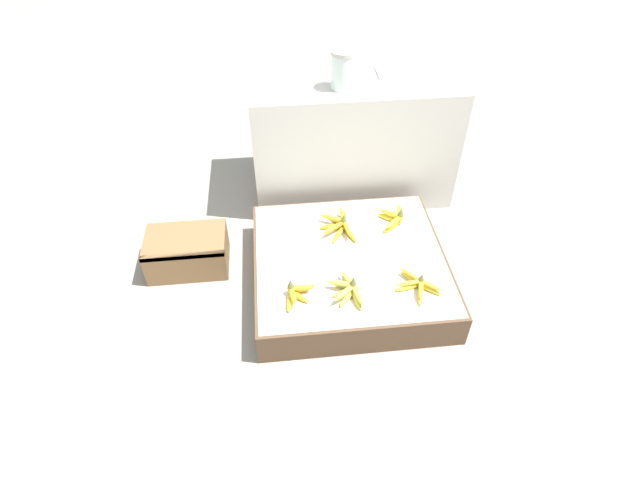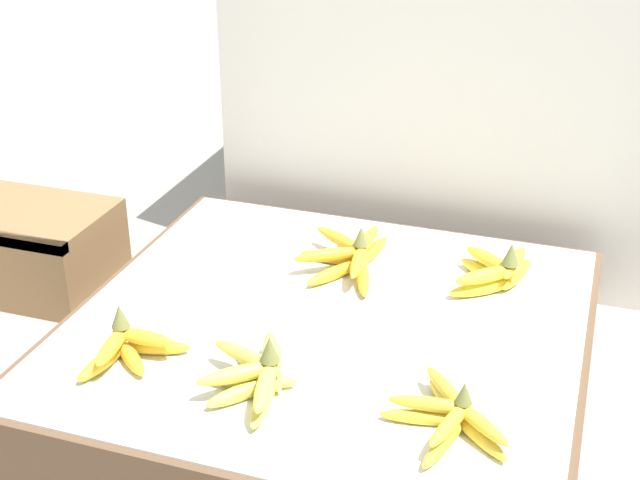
{
  "view_description": "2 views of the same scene",
  "coord_description": "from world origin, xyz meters",
  "px_view_note": "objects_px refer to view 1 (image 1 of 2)",
  "views": [
    {
      "loc": [
        -0.32,
        -1.67,
        1.82
      ],
      "look_at": [
        -0.14,
        0.06,
        0.23
      ],
      "focal_mm": 28.0,
      "sensor_mm": 36.0,
      "label": 1
    },
    {
      "loc": [
        0.42,
        -1.29,
        1.01
      ],
      "look_at": [
        -0.04,
        0.06,
        0.29
      ],
      "focal_mm": 50.0,
      "sensor_mm": 36.0,
      "label": 2
    }
  ],
  "objects_px": {
    "wooden_crate": "(187,252)",
    "banana_bunch_middle_midleft": "(340,225)",
    "banana_bunch_front_midleft": "(349,289)",
    "banana_bunch_middle_midright": "(395,218)",
    "banana_bunch_front_left": "(296,293)",
    "foam_tray_white": "(401,71)",
    "glass_jar": "(343,70)",
    "banana_bunch_front_midright": "(418,285)"
  },
  "relations": [
    {
      "from": "wooden_crate",
      "to": "banana_bunch_middle_midleft",
      "type": "bearing_deg",
      "value": 0.57
    },
    {
      "from": "banana_bunch_front_midleft",
      "to": "banana_bunch_middle_midright",
      "type": "xyz_separation_m",
      "value": [
        0.3,
        0.45,
        0.0
      ]
    },
    {
      "from": "wooden_crate",
      "to": "banana_bunch_front_left",
      "type": "height_order",
      "value": "banana_bunch_front_left"
    },
    {
      "from": "foam_tray_white",
      "to": "banana_bunch_middle_midleft",
      "type": "bearing_deg",
      "value": -122.87
    },
    {
      "from": "banana_bunch_middle_midright",
      "to": "foam_tray_white",
      "type": "bearing_deg",
      "value": 79.58
    },
    {
      "from": "banana_bunch_front_midleft",
      "to": "banana_bunch_middle_midleft",
      "type": "relative_size",
      "value": 0.9
    },
    {
      "from": "wooden_crate",
      "to": "foam_tray_white",
      "type": "height_order",
      "value": "foam_tray_white"
    },
    {
      "from": "wooden_crate",
      "to": "banana_bunch_middle_midleft",
      "type": "relative_size",
      "value": 1.57
    },
    {
      "from": "wooden_crate",
      "to": "banana_bunch_front_left",
      "type": "relative_size",
      "value": 2.53
    },
    {
      "from": "banana_bunch_front_left",
      "to": "banana_bunch_middle_midleft",
      "type": "bearing_deg",
      "value": 59.66
    },
    {
      "from": "glass_jar",
      "to": "banana_bunch_front_midleft",
      "type": "bearing_deg",
      "value": -95.07
    },
    {
      "from": "banana_bunch_front_midright",
      "to": "banana_bunch_middle_midright",
      "type": "bearing_deg",
      "value": 90.02
    },
    {
      "from": "wooden_crate",
      "to": "banana_bunch_middle_midleft",
      "type": "height_order",
      "value": "banana_bunch_middle_midleft"
    },
    {
      "from": "foam_tray_white",
      "to": "banana_bunch_middle_midright",
      "type": "bearing_deg",
      "value": -100.42
    },
    {
      "from": "banana_bunch_front_midleft",
      "to": "banana_bunch_middle_midright",
      "type": "distance_m",
      "value": 0.55
    },
    {
      "from": "banana_bunch_front_midleft",
      "to": "banana_bunch_middle_midright",
      "type": "bearing_deg",
      "value": 56.0
    },
    {
      "from": "banana_bunch_front_midleft",
      "to": "banana_bunch_middle_midleft",
      "type": "distance_m",
      "value": 0.43
    },
    {
      "from": "banana_bunch_front_midleft",
      "to": "foam_tray_white",
      "type": "relative_size",
      "value": 0.89
    },
    {
      "from": "glass_jar",
      "to": "wooden_crate",
      "type": "bearing_deg",
      "value": -150.42
    },
    {
      "from": "banana_bunch_middle_midleft",
      "to": "glass_jar",
      "type": "relative_size",
      "value": 1.31
    },
    {
      "from": "wooden_crate",
      "to": "banana_bunch_middle_midright",
      "type": "height_order",
      "value": "banana_bunch_middle_midright"
    },
    {
      "from": "banana_bunch_front_midright",
      "to": "glass_jar",
      "type": "bearing_deg",
      "value": 104.07
    },
    {
      "from": "banana_bunch_middle_midleft",
      "to": "banana_bunch_middle_midright",
      "type": "height_order",
      "value": "banana_bunch_middle_midright"
    },
    {
      "from": "wooden_crate",
      "to": "banana_bunch_front_left",
      "type": "bearing_deg",
      "value": -39.25
    },
    {
      "from": "wooden_crate",
      "to": "banana_bunch_front_left",
      "type": "xyz_separation_m",
      "value": [
        0.52,
        -0.42,
        0.1
      ]
    },
    {
      "from": "banana_bunch_middle_midright",
      "to": "banana_bunch_front_midleft",
      "type": "bearing_deg",
      "value": -124.0
    },
    {
      "from": "banana_bunch_middle_midleft",
      "to": "banana_bunch_middle_midright",
      "type": "bearing_deg",
      "value": 3.62
    },
    {
      "from": "glass_jar",
      "to": "foam_tray_white",
      "type": "xyz_separation_m",
      "value": [
        0.33,
        0.14,
        -0.09
      ]
    },
    {
      "from": "banana_bunch_middle_midleft",
      "to": "glass_jar",
      "type": "height_order",
      "value": "glass_jar"
    },
    {
      "from": "banana_bunch_front_left",
      "to": "banana_bunch_front_midright",
      "type": "distance_m",
      "value": 0.54
    },
    {
      "from": "banana_bunch_middle_midright",
      "to": "glass_jar",
      "type": "relative_size",
      "value": 1.02
    },
    {
      "from": "banana_bunch_front_left",
      "to": "banana_bunch_middle_midleft",
      "type": "relative_size",
      "value": 0.62
    },
    {
      "from": "banana_bunch_front_left",
      "to": "banana_bunch_front_midleft",
      "type": "bearing_deg",
      "value": -0.79
    },
    {
      "from": "banana_bunch_front_midright",
      "to": "glass_jar",
      "type": "xyz_separation_m",
      "value": [
        -0.23,
        0.9,
        0.6
      ]
    },
    {
      "from": "foam_tray_white",
      "to": "wooden_crate",
      "type": "bearing_deg",
      "value": -152.12
    },
    {
      "from": "wooden_crate",
      "to": "glass_jar",
      "type": "bearing_deg",
      "value": 29.58
    },
    {
      "from": "wooden_crate",
      "to": "banana_bunch_middle_midright",
      "type": "distance_m",
      "value": 1.06
    },
    {
      "from": "wooden_crate",
      "to": "banana_bunch_front_midleft",
      "type": "xyz_separation_m",
      "value": [
        0.75,
        -0.43,
        0.1
      ]
    },
    {
      "from": "banana_bunch_front_left",
      "to": "banana_bunch_middle_midright",
      "type": "xyz_separation_m",
      "value": [
        0.54,
        0.45,
        0.0
      ]
    },
    {
      "from": "banana_bunch_front_left",
      "to": "banana_bunch_middle_midright",
      "type": "bearing_deg",
      "value": 39.93
    },
    {
      "from": "banana_bunch_front_left",
      "to": "banana_bunch_middle_midleft",
      "type": "distance_m",
      "value": 0.5
    },
    {
      "from": "banana_bunch_front_midright",
      "to": "foam_tray_white",
      "type": "relative_size",
      "value": 0.86
    }
  ]
}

